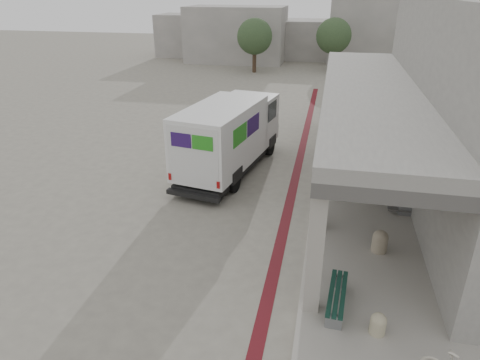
# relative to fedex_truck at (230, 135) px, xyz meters

# --- Properties ---
(ground) EXTENTS (120.00, 120.00, 0.00)m
(ground) POSITION_rel_fedex_truck_xyz_m (1.87, -4.77, -1.63)
(ground) COLOR slate
(ground) RESTS_ON ground
(bike_lane_stripe) EXTENTS (0.35, 40.00, 0.01)m
(bike_lane_stripe) POSITION_rel_fedex_truck_xyz_m (2.87, -2.77, -1.62)
(bike_lane_stripe) COLOR #541017
(bike_lane_stripe) RESTS_ON ground
(sidewalk) EXTENTS (4.40, 28.00, 0.12)m
(sidewalk) POSITION_rel_fedex_truck_xyz_m (5.87, -4.77, -1.57)
(sidewalk) COLOR #9A958A
(sidewalk) RESTS_ON ground
(transit_building) EXTENTS (7.60, 17.00, 7.00)m
(transit_building) POSITION_rel_fedex_truck_xyz_m (8.70, -0.27, 1.78)
(transit_building) COLOR gray
(transit_building) RESTS_ON ground
(distant_backdrop) EXTENTS (28.00, 10.00, 6.50)m
(distant_backdrop) POSITION_rel_fedex_truck_xyz_m (-0.97, 31.11, 1.08)
(distant_backdrop) COLOR gray
(distant_backdrop) RESTS_ON ground
(tree_left) EXTENTS (3.20, 3.20, 4.80)m
(tree_left) POSITION_rel_fedex_truck_xyz_m (-3.13, 23.23, 1.56)
(tree_left) COLOR #38281C
(tree_left) RESTS_ON ground
(tree_mid) EXTENTS (3.20, 3.20, 4.80)m
(tree_mid) POSITION_rel_fedex_truck_xyz_m (3.87, 25.23, 1.56)
(tree_mid) COLOR #38281C
(tree_mid) RESTS_ON ground
(tree_right) EXTENTS (3.20, 3.20, 4.80)m
(tree_right) POSITION_rel_fedex_truck_xyz_m (11.87, 24.23, 1.56)
(tree_right) COLOR #38281C
(tree_right) RESTS_ON ground
(fedex_truck) EXTENTS (3.38, 7.42, 3.05)m
(fedex_truck) POSITION_rel_fedex_truck_xyz_m (0.00, 0.00, 0.00)
(fedex_truck) COLOR black
(fedex_truck) RESTS_ON ground
(bench) EXTENTS (0.55, 1.86, 0.43)m
(bench) POSITION_rel_fedex_truck_xyz_m (4.58, -8.12, -1.20)
(bench) COLOR gray
(bench) RESTS_ON sidewalk
(bollard_near) EXTENTS (0.36, 0.36, 0.54)m
(bollard_near) POSITION_rel_fedex_truck_xyz_m (5.50, -8.83, -1.23)
(bollard_near) COLOR tan
(bollard_near) RESTS_ON sidewalk
(bollard_far) EXTENTS (0.46, 0.46, 0.69)m
(bollard_far) POSITION_rel_fedex_truck_xyz_m (5.81, -5.36, -1.16)
(bollard_far) COLOR gray
(bollard_far) RESTS_ON sidewalk
(utility_cabinet) EXTENTS (0.47, 0.63, 1.03)m
(utility_cabinet) POSITION_rel_fedex_truck_xyz_m (6.87, -2.65, -0.99)
(utility_cabinet) COLOR gray
(utility_cabinet) RESTS_ON sidewalk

